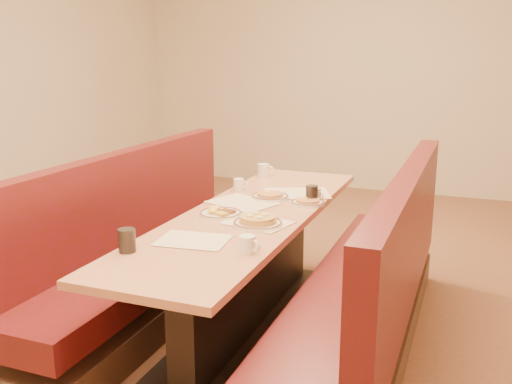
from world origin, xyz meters
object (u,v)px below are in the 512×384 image
(booth_left, at_px, (145,259))
(coffee_mug_c, at_px, (316,194))
(coffee_mug_a, at_px, (248,244))
(soda_tumbler_near, at_px, (127,240))
(soda_tumbler_mid, at_px, (312,194))
(coffee_mug_d, at_px, (264,170))
(booth_right, at_px, (372,292))
(pancake_plate, at_px, (258,222))
(diner_table, at_px, (250,272))
(coffee_mug_b, at_px, (239,184))
(eggs_plate, at_px, (220,213))

(booth_left, height_order, coffee_mug_c, booth_left)
(coffee_mug_a, relative_size, soda_tumbler_near, 0.97)
(soda_tumbler_near, relative_size, soda_tumbler_mid, 1.06)
(coffee_mug_d, height_order, soda_tumbler_near, soda_tumbler_near)
(soda_tumbler_mid, bearing_deg, coffee_mug_c, 76.79)
(booth_right, distance_m, pancake_plate, 0.76)
(booth_left, relative_size, coffee_mug_c, 25.34)
(pancake_plate, xyz_separation_m, soda_tumbler_near, (-0.42, -0.62, 0.03))
(soda_tumbler_near, xyz_separation_m, soda_tumbler_mid, (0.55, 1.20, -0.00))
(coffee_mug_d, bearing_deg, soda_tumbler_mid, -70.20)
(coffee_mug_c, bearing_deg, pancake_plate, -78.90)
(pancake_plate, height_order, soda_tumbler_mid, soda_tumbler_mid)
(pancake_plate, distance_m, coffee_mug_d, 1.26)
(diner_table, xyz_separation_m, booth_right, (0.73, 0.00, -0.01))
(pancake_plate, relative_size, soda_tumbler_mid, 2.55)
(coffee_mug_c, bearing_deg, coffee_mug_a, -67.67)
(booth_right, distance_m, coffee_mug_b, 1.20)
(booth_left, distance_m, coffee_mug_a, 1.26)
(coffee_mug_c, distance_m, coffee_mug_d, 0.79)
(coffee_mug_d, bearing_deg, eggs_plate, -105.06)
(diner_table, bearing_deg, coffee_mug_c, 55.49)
(coffee_mug_a, distance_m, coffee_mug_d, 1.70)
(diner_table, distance_m, coffee_mug_a, 0.82)
(diner_table, height_order, eggs_plate, eggs_plate)
(booth_left, bearing_deg, coffee_mug_d, 64.70)
(coffee_mug_c, relative_size, soda_tumbler_mid, 0.93)
(diner_table, height_order, coffee_mug_d, coffee_mug_d)
(soda_tumbler_near, height_order, soda_tumbler_mid, soda_tumbler_near)
(diner_table, relative_size, pancake_plate, 9.28)
(booth_left, xyz_separation_m, coffee_mug_a, (0.98, -0.65, 0.43))
(diner_table, xyz_separation_m, coffee_mug_c, (0.28, 0.41, 0.42))
(eggs_plate, distance_m, coffee_mug_c, 0.68)
(pancake_plate, distance_m, coffee_mug_b, 0.83)
(coffee_mug_d, bearing_deg, diner_table, -96.35)
(booth_right, relative_size, coffee_mug_d, 20.43)
(eggs_plate, relative_size, coffee_mug_d, 2.00)
(coffee_mug_d, relative_size, soda_tumbler_mid, 1.16)
(diner_table, relative_size, eggs_plate, 10.21)
(diner_table, distance_m, coffee_mug_c, 0.65)
(diner_table, bearing_deg, booth_left, 180.00)
(coffee_mug_c, bearing_deg, coffee_mug_b, -164.17)
(booth_left, xyz_separation_m, eggs_plate, (0.59, -0.12, 0.40))
(pancake_plate, relative_size, coffee_mug_b, 2.62)
(eggs_plate, height_order, coffee_mug_d, coffee_mug_d)
(diner_table, relative_size, coffee_mug_c, 25.34)
(coffee_mug_b, bearing_deg, coffee_mug_c, -18.80)
(booth_right, distance_m, coffee_mug_c, 0.75)
(booth_right, bearing_deg, soda_tumbler_mid, 142.07)
(diner_table, relative_size, booth_right, 1.00)
(coffee_mug_a, bearing_deg, pancake_plate, 116.42)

